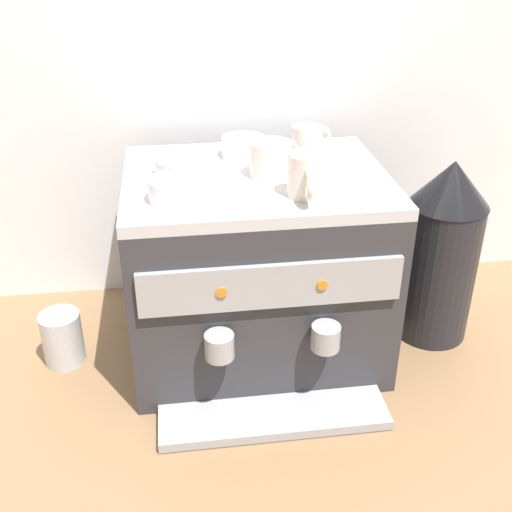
{
  "coord_description": "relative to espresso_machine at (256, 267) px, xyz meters",
  "views": [
    {
      "loc": [
        -0.16,
        -1.17,
        0.89
      ],
      "look_at": [
        0.0,
        0.0,
        0.23
      ],
      "focal_mm": 44.0,
      "sensor_mm": 36.0,
      "label": 1
    }
  ],
  "objects": [
    {
      "name": "coffee_grinder",
      "position": [
        0.42,
        -0.0,
        0.01
      ],
      "size": [
        0.17,
        0.17,
        0.43
      ],
      "color": "black",
      "rests_on": "ground_plane"
    },
    {
      "name": "espresso_machine",
      "position": [
        0.0,
        0.0,
        0.0
      ],
      "size": [
        0.53,
        0.52,
        0.42
      ],
      "color": "#2D2D33",
      "rests_on": "ground_plane"
    },
    {
      "name": "ground_plane",
      "position": [
        0.0,
        0.0,
        -0.21
      ],
      "size": [
        4.0,
        4.0,
        0.0
      ],
      "primitive_type": "plane",
      "color": "brown"
    },
    {
      "name": "ceramic_bowl_2",
      "position": [
        -0.01,
        0.11,
        0.23
      ],
      "size": [
        0.09,
        0.09,
        0.04
      ],
      "color": "white",
      "rests_on": "espresso_machine"
    },
    {
      "name": "ceramic_cup_1",
      "position": [
        0.12,
        0.09,
        0.25
      ],
      "size": [
        0.1,
        0.07,
        0.07
      ],
      "color": "beige",
      "rests_on": "espresso_machine"
    },
    {
      "name": "ceramic_bowl_0",
      "position": [
        -0.15,
        0.01,
        0.23
      ],
      "size": [
        0.11,
        0.11,
        0.04
      ],
      "color": "white",
      "rests_on": "espresso_machine"
    },
    {
      "name": "ceramic_cup_0",
      "position": [
        0.08,
        -0.12,
        0.25
      ],
      "size": [
        0.07,
        0.11,
        0.08
      ],
      "color": "beige",
      "rests_on": "espresso_machine"
    },
    {
      "name": "milk_pitcher",
      "position": [
        -0.43,
        -0.0,
        -0.15
      ],
      "size": [
        0.09,
        0.09,
        0.12
      ],
      "primitive_type": "cylinder",
      "color": "#B7B7BC",
      "rests_on": "ground_plane"
    },
    {
      "name": "ceramic_bowl_3",
      "position": [
        0.16,
        -0.01,
        0.23
      ],
      "size": [
        0.12,
        0.12,
        0.04
      ],
      "color": "white",
      "rests_on": "espresso_machine"
    },
    {
      "name": "ceramic_bowl_1",
      "position": [
        -0.16,
        -0.1,
        0.23
      ],
      "size": [
        0.09,
        0.09,
        0.04
      ],
      "color": "white",
      "rests_on": "espresso_machine"
    },
    {
      "name": "tiled_backsplash_wall",
      "position": [
        0.0,
        0.31,
        0.32
      ],
      "size": [
        2.8,
        0.03,
        1.05
      ],
      "primitive_type": "cube",
      "color": "silver",
      "rests_on": "ground_plane"
    },
    {
      "name": "ceramic_cup_2",
      "position": [
        0.03,
        -0.0,
        0.25
      ],
      "size": [
        0.11,
        0.1,
        0.07
      ],
      "color": "beige",
      "rests_on": "espresso_machine"
    }
  ]
}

